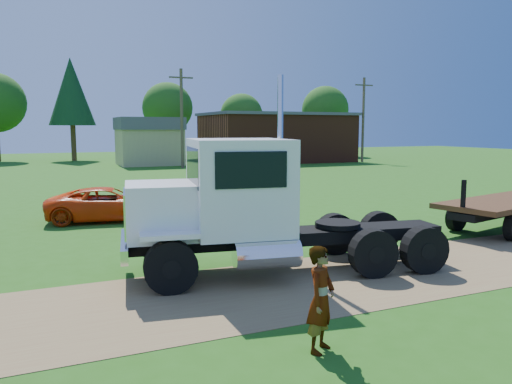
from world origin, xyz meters
name	(u,v)px	position (x,y,z in m)	size (l,w,h in m)	color
ground	(329,281)	(0.00, 0.00, 0.00)	(140.00, 140.00, 0.00)	#235913
dirt_track	(329,281)	(0.00, 0.00, 0.01)	(120.00, 4.20, 0.01)	brown
white_semi_tractor	(243,206)	(-1.65, 1.46, 1.72)	(8.50, 3.96, 5.02)	black
orange_pickup	(109,204)	(-3.77, 10.35, 0.66)	(2.20, 4.77, 1.33)	#E03B0A
spectator_a	(321,299)	(-2.15, -3.18, 0.88)	(0.64, 0.42, 1.77)	#999999
spectator_b	(219,208)	(-0.53, 6.44, 0.87)	(0.84, 0.66, 1.74)	#999999
brick_building	(276,137)	(18.00, 40.00, 2.66)	(15.40, 10.40, 5.30)	maroon
tan_shed	(149,141)	(4.00, 40.00, 2.42)	(6.20, 5.40, 4.70)	tan
utility_poles	(182,116)	(6.00, 35.00, 4.71)	(42.20, 0.28, 9.00)	brown
tree_row	(107,104)	(1.29, 49.65, 6.39)	(58.00, 12.97, 11.43)	#372116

